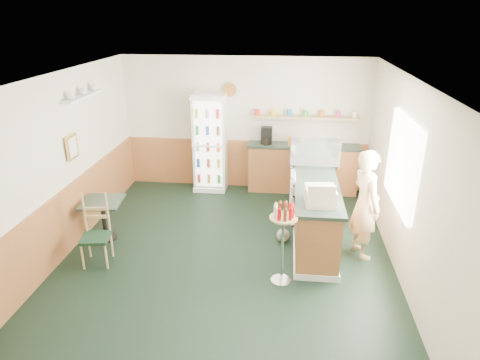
# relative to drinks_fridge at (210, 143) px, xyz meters

# --- Properties ---
(ground) EXTENTS (6.00, 6.00, 0.00)m
(ground) POSITION_rel_drinks_fridge_xyz_m (0.70, -2.74, -1.00)
(ground) COLOR black
(ground) RESTS_ON ground
(room_envelope) EXTENTS (5.04, 6.02, 2.72)m
(room_envelope) POSITION_rel_drinks_fridge_xyz_m (0.47, -2.01, 0.53)
(room_envelope) COLOR beige
(room_envelope) RESTS_ON ground
(service_counter) EXTENTS (0.68, 3.01, 1.01)m
(service_counter) POSITION_rel_drinks_fridge_xyz_m (2.05, -1.67, -0.54)
(service_counter) COLOR #AB6537
(service_counter) RESTS_ON ground
(back_counter) EXTENTS (2.24, 0.42, 1.69)m
(back_counter) POSITION_rel_drinks_fridge_xyz_m (1.89, 0.06, -0.45)
(back_counter) COLOR #AB6537
(back_counter) RESTS_ON ground
(drinks_fridge) EXTENTS (0.66, 0.54, 2.00)m
(drinks_fridge) POSITION_rel_drinks_fridge_xyz_m (0.00, 0.00, 0.00)
(drinks_fridge) COLOR white
(drinks_fridge) RESTS_ON ground
(display_case) EXTENTS (0.85, 0.44, 0.48)m
(display_case) POSITION_rel_drinks_fridge_xyz_m (2.05, -1.13, 0.25)
(display_case) COLOR silver
(display_case) RESTS_ON service_counter
(cash_register) EXTENTS (0.44, 0.46, 0.24)m
(cash_register) POSITION_rel_drinks_fridge_xyz_m (2.05, -2.74, 0.13)
(cash_register) COLOR beige
(cash_register) RESTS_ON service_counter
(shopkeeper) EXTENTS (0.58, 0.67, 1.69)m
(shopkeeper) POSITION_rel_drinks_fridge_xyz_m (2.75, -2.34, -0.15)
(shopkeeper) COLOR tan
(shopkeeper) RESTS_ON ground
(condiment_stand) EXTENTS (0.37, 0.37, 1.17)m
(condiment_stand) POSITION_rel_drinks_fridge_xyz_m (1.55, -3.19, -0.21)
(condiment_stand) COLOR silver
(condiment_stand) RESTS_ON ground
(newspaper_rack) EXTENTS (0.09, 0.43, 0.87)m
(newspaper_rack) POSITION_rel_drinks_fridge_xyz_m (1.69, -1.81, -0.33)
(newspaper_rack) COLOR black
(newspaper_rack) RESTS_ON ground
(cafe_table) EXTENTS (0.68, 0.68, 0.68)m
(cafe_table) POSITION_rel_drinks_fridge_xyz_m (-1.35, -2.32, -0.52)
(cafe_table) COLOR black
(cafe_table) RESTS_ON ground
(cafe_chair) EXTENTS (0.45, 0.45, 1.06)m
(cafe_chair) POSITION_rel_drinks_fridge_xyz_m (-1.17, -2.94, -0.44)
(cafe_chair) COLOR black
(cafe_chair) RESTS_ON ground
(dog_doorstop) EXTENTS (0.21, 0.27, 0.25)m
(dog_doorstop) POSITION_rel_drinks_fridge_xyz_m (1.56, -2.09, -0.88)
(dog_doorstop) COLOR gray
(dog_doorstop) RESTS_ON ground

